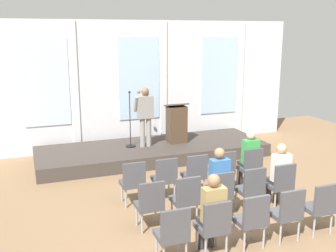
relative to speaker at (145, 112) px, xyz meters
The scene contains 25 objects.
ground_plane 4.96m from the speaker, 87.36° to the right, with size 16.00×16.00×0.00m, color #846647.
rear_partition 1.51m from the speaker, 79.48° to the left, with size 10.09×0.14×3.79m.
stage_platform 1.15m from the speaker, ahead, with size 6.36×2.10×0.35m, color #3F3833.
speaker is the anchor object (origin of this frame).
mic_stand 0.75m from the speaker, 164.80° to the left, with size 0.28×0.28×1.56m.
lectern 1.05m from the speaker, ahead, with size 0.60×0.48×1.16m.
chair_r0_c0 3.19m from the speaker, 111.66° to the right, with size 0.46×0.44×0.94m.
chair_r0_c1 3.02m from the speaker, 99.11° to the right, with size 0.46×0.44×0.94m.
chair_r0_c2 2.99m from the speaker, 85.63° to the right, with size 0.46×0.44×0.94m.
chair_r0_c3 3.12m from the speaker, 72.61° to the right, with size 0.46×0.44×0.94m.
chair_r0_c4 3.38m from the speaker, 61.19° to the right, with size 0.46×0.44×0.94m.
audience_r0_c4 3.27m from the speaker, 60.49° to the right, with size 0.36×0.39×1.33m.
chair_r1_c0 4.24m from the speaker, 105.92° to the right, with size 0.46×0.44×0.94m.
chair_r1_c1 4.11m from the speaker, 96.57° to the right, with size 0.46×0.44×0.94m.
chair_r1_c2 4.09m from the speaker, 86.86° to the right, with size 0.46×0.44×0.94m.
audience_r1_c2 3.98m from the speaker, 86.79° to the right, with size 0.36×0.39×1.37m.
chair_r1_c3 4.18m from the speaker, 77.32° to the right, with size 0.46×0.44×0.94m.
chair_r1_c4 4.38m from the speaker, 68.44° to the right, with size 0.46×0.44×0.94m.
audience_r1_c4 4.27m from the speaker, 68.04° to the right, with size 0.36×0.39×1.33m.
chair_r2_c0 5.32m from the speaker, 102.54° to the right, with size 0.46×0.44×0.94m.
chair_r2_c1 5.22m from the speaker, 95.13° to the right, with size 0.46×0.44×0.94m.
audience_r2_c1 5.11m from the speaker, 95.21° to the right, with size 0.36×0.39×1.34m.
chair_r2_c2 5.20m from the speaker, 87.55° to the right, with size 0.46×0.44×0.94m.
chair_r2_c3 5.28m from the speaker, 80.05° to the right, with size 0.46×0.44×0.94m.
chair_r2_c4 5.43m from the speaker, 72.87° to the right, with size 0.46×0.44×0.94m.
Camera 1 is at (-3.30, -5.41, 3.44)m, focal length 42.54 mm.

